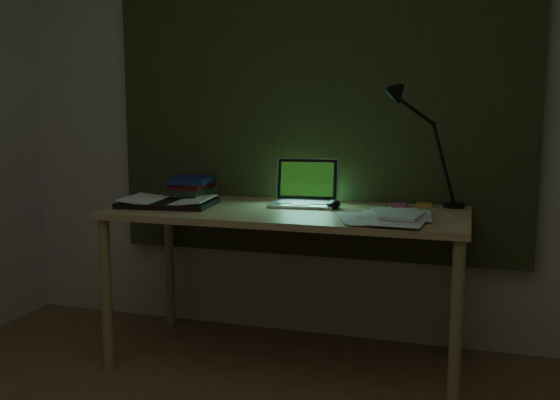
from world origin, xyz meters
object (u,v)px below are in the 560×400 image
Objects in this scene: laptop at (303,183)px; desk_lamp at (456,151)px; open_textbook at (168,202)px; loose_papers at (390,216)px; desk at (287,287)px; book_stack at (192,188)px.

desk_lamp reaches higher than laptop.
open_textbook is 1.41m from desk_lamp.
open_textbook is at bearing 177.07° from loose_papers.
open_textbook is (-0.63, -0.19, -0.09)m from laptop.
open_textbook is at bearing -174.32° from desk.
desk is 0.75m from book_stack.
laptop is 0.93× the size of loose_papers.
desk is 0.51m from laptop.
loose_papers is at bearing -13.02° from desk.
loose_papers is (0.50, -0.11, 0.39)m from desk.
desk_lamp reaches higher than book_stack.
loose_papers is (1.07, -0.30, -0.05)m from book_stack.
laptop is at bearing -4.99° from book_stack.
laptop is 0.74m from desk_lamp.
book_stack is (0.02, 0.24, 0.04)m from open_textbook.
laptop is 0.65× the size of desk_lamp.
desk is 3.79× the size of open_textbook.
book_stack is 1.34m from desk_lamp.
desk is 7.18× the size of book_stack.
desk is at bearing -113.09° from laptop.
laptop is at bearing 152.03° from loose_papers.
desk is 4.42× the size of loose_papers.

